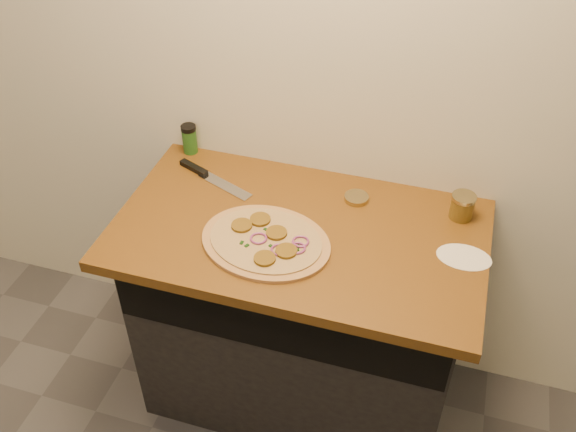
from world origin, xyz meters
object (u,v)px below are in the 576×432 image
(spice_shaker, at_px, (189,139))
(salsa_jar, at_px, (462,206))
(chefs_knife, at_px, (208,176))
(pizza, at_px, (266,241))

(spice_shaker, bearing_deg, salsa_jar, -5.23)
(chefs_knife, distance_m, spice_shaker, 0.19)
(salsa_jar, bearing_deg, pizza, -151.38)
(spice_shaker, bearing_deg, pizza, -42.98)
(pizza, distance_m, chefs_knife, 0.41)
(pizza, distance_m, spice_shaker, 0.59)
(pizza, relative_size, chefs_knife, 1.50)
(pizza, relative_size, spice_shaker, 4.21)
(salsa_jar, distance_m, spice_shaker, 1.01)
(chefs_knife, bearing_deg, pizza, -41.34)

